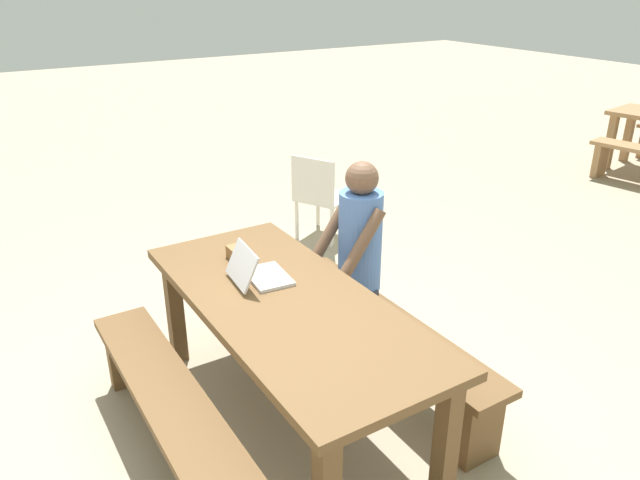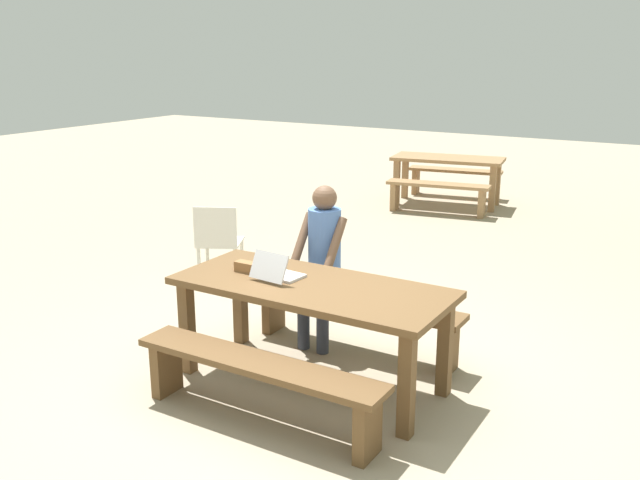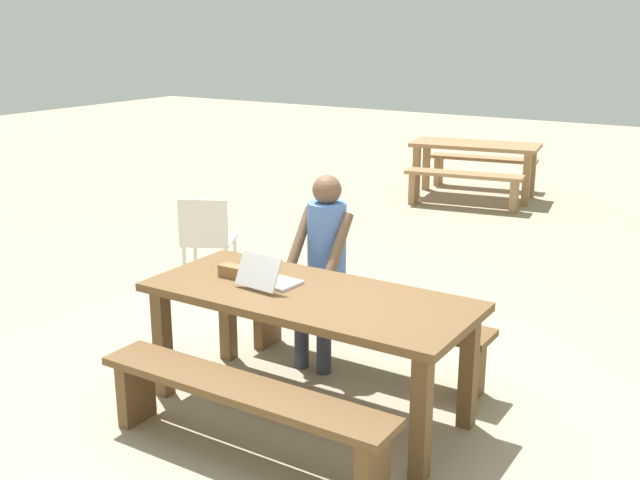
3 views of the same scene
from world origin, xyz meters
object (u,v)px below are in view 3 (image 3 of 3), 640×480
(plastic_chair, at_px, (207,238))
(person_seated, at_px, (324,259))
(picnic_table_mid, at_px, (475,153))
(small_pouch, at_px, (232,271))
(laptop, at_px, (268,278))
(picnic_table_front, at_px, (309,310))

(plastic_chair, bearing_deg, person_seated, 127.33)
(person_seated, xyz_separation_m, picnic_table_mid, (-1.05, 5.53, -0.14))
(person_seated, distance_m, picnic_table_mid, 5.63)
(person_seated, bearing_deg, plastic_chair, 154.03)
(small_pouch, relative_size, picnic_table_mid, 0.09)
(plastic_chair, bearing_deg, picnic_table_mid, -125.36)
(small_pouch, relative_size, plastic_chair, 0.19)
(small_pouch, bearing_deg, picnic_table_mid, 97.15)
(laptop, bearing_deg, small_pouch, 2.11)
(laptop, height_order, picnic_table_mid, laptop)
(picnic_table_front, relative_size, small_pouch, 12.51)
(small_pouch, distance_m, picnic_table_mid, 6.22)
(small_pouch, relative_size, person_seated, 0.12)
(picnic_table_mid, bearing_deg, plastic_chair, -108.07)
(laptop, height_order, small_pouch, laptop)
(laptop, relative_size, small_pouch, 2.06)
(small_pouch, xyz_separation_m, plastic_chair, (-1.48, 1.50, -0.37))
(picnic_table_front, xyz_separation_m, picnic_table_mid, (-1.34, 6.15, -0.04))
(picnic_table_front, distance_m, person_seated, 0.69)
(person_seated, bearing_deg, picnic_table_mid, 100.77)
(laptop, relative_size, person_seated, 0.25)
(small_pouch, distance_m, person_seated, 0.70)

